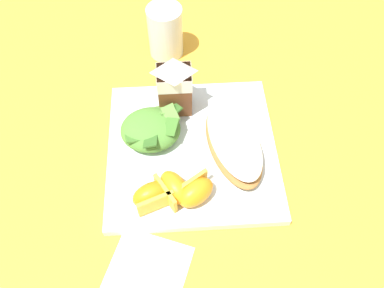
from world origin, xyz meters
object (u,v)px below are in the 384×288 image
green_salad_pile (151,129)px  orange_wedge_middle (173,188)px  orange_wedge_front (152,195)px  white_plate (192,150)px  cheesy_pizza_bread (233,143)px  orange_wedge_rear (198,191)px  drinking_clear_cup (165,32)px  paper_napkin (147,273)px  milk_carton (175,85)px

green_salad_pile → orange_wedge_middle: (0.03, -0.11, -0.00)m
orange_wedge_front → orange_wedge_middle: bearing=17.9°
white_plate → cheesy_pizza_bread: size_ratio=1.53×
white_plate → cheesy_pizza_bread: (0.07, -0.01, 0.03)m
white_plate → green_salad_pile: (-0.07, 0.03, 0.03)m
orange_wedge_rear → drinking_clear_cup: bearing=96.6°
orange_wedge_middle → drinking_clear_cup: drinking_clear_cup is taller
cheesy_pizza_bread → orange_wedge_front: orange_wedge_front is taller
orange_wedge_rear → paper_napkin: bearing=-126.7°
green_salad_pile → drinking_clear_cup: 0.22m
drinking_clear_cup → green_salad_pile: bearing=-97.7°
cheesy_pizza_bread → green_salad_pile: green_salad_pile is taller
orange_wedge_front → paper_napkin: (-0.01, -0.10, -0.03)m
green_salad_pile → drinking_clear_cup: bearing=82.3°
orange_wedge_middle → milk_carton: bearing=86.9°
orange_wedge_front → orange_wedge_middle: same height
white_plate → paper_napkin: 0.21m
orange_wedge_rear → milk_carton: bearing=98.4°
white_plate → orange_wedge_rear: size_ratio=4.01×
orange_wedge_front → drinking_clear_cup: (0.03, 0.34, 0.02)m
paper_napkin → orange_wedge_front: bearing=83.7°
white_plate → milk_carton: milk_carton is taller
green_salad_pile → paper_napkin: 0.23m
orange_wedge_front → drinking_clear_cup: 0.34m
orange_wedge_front → orange_wedge_rear: 0.07m
orange_wedge_front → milk_carton: bearing=77.3°
green_salad_pile → cheesy_pizza_bread: bearing=-14.4°
cheesy_pizza_bread → white_plate: bearing=173.5°
cheesy_pizza_bread → orange_wedge_front: (-0.13, -0.09, 0.00)m
cheesy_pizza_bread → orange_wedge_rear: 0.11m
white_plate → paper_napkin: (-0.08, -0.20, -0.01)m
orange_wedge_middle → drinking_clear_cup: size_ratio=0.68×
green_salad_pile → orange_wedge_front: green_salad_pile is taller
green_salad_pile → orange_wedge_rear: (0.07, -0.12, -0.00)m
paper_napkin → white_plate: bearing=68.9°
cheesy_pizza_bread → green_salad_pile: 0.14m
milk_carton → orange_wedge_rear: milk_carton is taller
green_salad_pile → paper_napkin: green_salad_pile is taller
cheesy_pizza_bread → orange_wedge_rear: bearing=-127.3°
cheesy_pizza_bread → orange_wedge_middle: (-0.10, -0.08, 0.00)m
cheesy_pizza_bread → drinking_clear_cup: bearing=112.1°
white_plate → orange_wedge_front: orange_wedge_front is taller
orange_wedge_front → drinking_clear_cup: size_ratio=0.67×
orange_wedge_front → drinking_clear_cup: drinking_clear_cup is taller
orange_wedge_rear → white_plate: bearing=91.7°
paper_napkin → orange_wedge_rear: bearing=53.3°
white_plate → cheesy_pizza_bread: 0.07m
milk_carton → green_salad_pile: bearing=-125.2°
milk_carton → orange_wedge_rear: bearing=-81.6°
orange_wedge_front → orange_wedge_rear: bearing=2.2°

